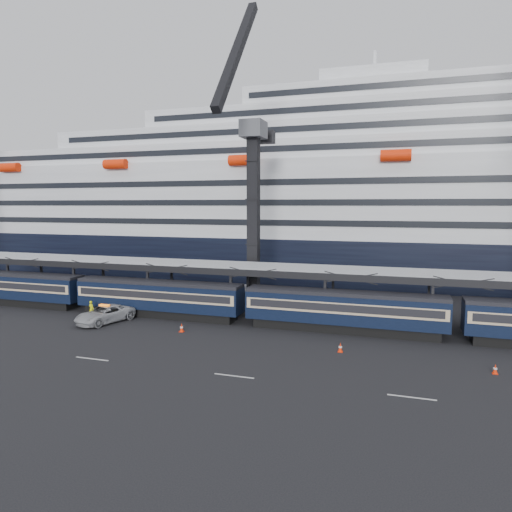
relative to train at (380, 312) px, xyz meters
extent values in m
plane|color=black|center=(4.65, -10.00, -2.20)|extent=(260.00, 260.00, 0.00)
cube|color=beige|center=(-21.35, -14.00, -2.19)|extent=(3.00, 0.15, 0.02)
cube|color=beige|center=(-9.35, -14.00, -2.19)|extent=(3.00, 0.15, 0.02)
cube|color=beige|center=(2.65, -14.00, -2.19)|extent=(3.00, 0.15, 0.02)
cube|color=black|center=(-43.35, 0.00, -1.75)|extent=(17.48, 2.40, 0.90)
cube|color=black|center=(-43.35, 0.00, 0.05)|extent=(19.00, 2.80, 2.70)
cube|color=beige|center=(-43.35, 0.00, 0.35)|extent=(18.62, 2.92, 1.05)
cube|color=black|center=(-43.35, 0.00, 0.40)|extent=(17.86, 2.98, 0.70)
cube|color=black|center=(-43.35, 0.00, 1.55)|extent=(19.00, 2.50, 0.35)
cube|color=black|center=(-23.35, 0.00, -1.75)|extent=(17.48, 2.40, 0.90)
cube|color=black|center=(-23.35, 0.00, 0.05)|extent=(19.00, 2.80, 2.70)
cube|color=beige|center=(-23.35, 0.00, 0.35)|extent=(18.62, 2.92, 1.05)
cube|color=black|center=(-23.35, 0.00, 0.40)|extent=(17.86, 2.98, 0.70)
cube|color=black|center=(-23.35, 0.00, 1.55)|extent=(19.00, 2.50, 0.35)
cube|color=black|center=(-3.35, 0.00, -1.75)|extent=(17.48, 2.40, 0.90)
cube|color=black|center=(-3.35, 0.00, 0.05)|extent=(19.00, 2.80, 2.70)
cube|color=beige|center=(-3.35, 0.00, 0.35)|extent=(18.62, 2.92, 1.05)
cube|color=black|center=(-3.35, 0.00, 0.40)|extent=(17.86, 2.98, 0.70)
cube|color=black|center=(-3.35, 0.00, 1.55)|extent=(19.00, 2.50, 0.35)
cube|color=#9FA1A7|center=(4.65, 4.00, 3.20)|extent=(130.00, 6.00, 0.25)
cube|color=black|center=(4.65, 1.00, 2.90)|extent=(130.00, 0.25, 0.70)
cube|color=black|center=(4.65, 7.00, 2.90)|extent=(130.00, 0.25, 0.70)
cube|color=black|center=(-45.35, 1.20, 0.50)|extent=(0.25, 0.25, 5.40)
cube|color=black|center=(-45.35, 6.80, 0.50)|extent=(0.25, 0.25, 5.40)
cube|color=black|center=(-35.35, 1.20, 0.50)|extent=(0.25, 0.25, 5.40)
cube|color=black|center=(-35.35, 6.80, 0.50)|extent=(0.25, 0.25, 5.40)
cube|color=black|center=(-25.35, 1.20, 0.50)|extent=(0.25, 0.25, 5.40)
cube|color=black|center=(-25.35, 6.80, 0.50)|extent=(0.25, 0.25, 5.40)
cube|color=black|center=(-15.35, 1.20, 0.50)|extent=(0.25, 0.25, 5.40)
cube|color=black|center=(-15.35, 6.80, 0.50)|extent=(0.25, 0.25, 5.40)
cube|color=black|center=(-5.35, 1.20, 0.50)|extent=(0.25, 0.25, 5.40)
cube|color=black|center=(-5.35, 6.80, 0.50)|extent=(0.25, 0.25, 5.40)
cube|color=black|center=(4.65, 1.20, 0.50)|extent=(0.25, 0.25, 5.40)
cube|color=black|center=(4.65, 6.80, 0.50)|extent=(0.25, 0.25, 5.40)
cube|color=black|center=(4.65, 36.00, 1.30)|extent=(200.00, 28.00, 7.00)
cube|color=silver|center=(4.65, 36.00, 10.80)|extent=(190.00, 26.88, 12.00)
cube|color=silver|center=(4.65, 36.00, 18.30)|extent=(160.00, 24.64, 3.00)
cube|color=black|center=(4.65, 23.63, 18.30)|extent=(153.60, 0.12, 0.90)
cube|color=silver|center=(4.65, 36.00, 21.30)|extent=(124.00, 21.84, 3.00)
cube|color=black|center=(4.65, 25.03, 21.30)|extent=(119.04, 0.12, 0.90)
cube|color=silver|center=(4.65, 36.00, 24.30)|extent=(90.00, 19.04, 3.00)
cube|color=black|center=(4.65, 26.43, 24.30)|extent=(86.40, 0.12, 0.90)
cube|color=silver|center=(4.65, 36.00, 27.30)|extent=(56.00, 16.24, 3.00)
cube|color=black|center=(4.65, 27.83, 27.30)|extent=(53.76, 0.12, 0.90)
cube|color=silver|center=(-3.35, 36.00, 29.80)|extent=(16.00, 12.00, 2.50)
cylinder|color=#FF2C08|center=(-65.35, 21.96, 16.60)|extent=(4.00, 1.60, 1.60)
cylinder|color=#FF2C08|center=(-43.35, 21.96, 16.60)|extent=(4.00, 1.60, 1.60)
cylinder|color=#FF2C08|center=(-21.35, 21.96, 16.60)|extent=(4.00, 1.60, 1.60)
cylinder|color=#FF2C08|center=(0.65, 21.96, 16.60)|extent=(4.00, 1.60, 1.60)
cube|color=#52545A|center=(-15.35, 9.00, -1.20)|extent=(4.50, 4.50, 2.00)
cube|color=black|center=(-15.35, 9.00, 8.80)|extent=(1.30, 1.30, 18.00)
cube|color=#52545A|center=(-15.35, 9.00, 18.80)|extent=(2.60, 3.20, 2.00)
cube|color=black|center=(-15.35, 3.21, 25.69)|extent=(0.90, 12.26, 14.37)
cube|color=black|center=(-15.35, 11.52, 18.80)|extent=(0.90, 5.04, 0.90)
cube|color=black|center=(-15.35, 14.04, 18.60)|extent=(2.20, 1.60, 1.60)
imported|color=#A2A4A9|center=(-27.33, -4.08, -1.33)|extent=(4.58, 6.86, 1.75)
imported|color=#E2E70C|center=(-30.19, -2.50, -1.31)|extent=(0.72, 0.54, 1.79)
cube|color=#FF2C08|center=(-18.14, -4.82, -2.18)|extent=(0.42, 0.42, 0.04)
cone|color=#FF2C08|center=(-18.14, -4.82, -1.76)|extent=(0.35, 0.35, 0.80)
cylinder|color=white|center=(-18.14, -4.82, -1.76)|extent=(0.30, 0.30, 0.13)
cube|color=#FF2C08|center=(-2.82, -6.30, -2.18)|extent=(0.41, 0.41, 0.04)
cone|color=#FF2C08|center=(-2.82, -6.30, -1.77)|extent=(0.34, 0.34, 0.77)
cylinder|color=white|center=(-2.82, -6.30, -1.77)|extent=(0.29, 0.29, 0.13)
cube|color=#FF2C08|center=(8.47, -7.86, -2.18)|extent=(0.37, 0.37, 0.04)
cone|color=#FF2C08|center=(8.47, -7.86, -1.81)|extent=(0.31, 0.31, 0.70)
cylinder|color=white|center=(8.47, -7.86, -1.81)|extent=(0.26, 0.26, 0.12)
camera|label=1|loc=(1.64, -43.37, 9.93)|focal=32.00mm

